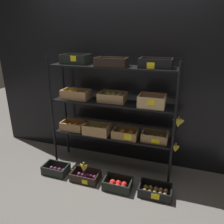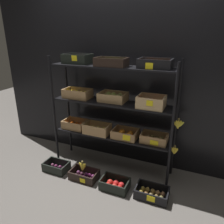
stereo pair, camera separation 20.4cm
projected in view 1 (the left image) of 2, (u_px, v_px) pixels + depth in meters
ground_plane at (112, 167)px, 3.05m from camera, size 10.00×10.00×0.00m
storefront_wall at (121, 74)px, 2.95m from camera, size 3.96×0.12×2.49m
display_rack at (112, 103)px, 2.72m from camera, size 1.69×0.37×1.53m
crate_ground_plum at (56, 170)px, 2.91m from camera, size 0.33×0.22×0.12m
crate_ground_left_plum at (86, 177)px, 2.77m from camera, size 0.35×0.23×0.11m
crate_ground_apple_red at (118, 185)px, 2.62m from camera, size 0.34×0.23×0.13m
crate_ground_kiwi at (155, 191)px, 2.51m from camera, size 0.37×0.24×0.12m
banana_bunch_loose at (84, 168)px, 2.73m from camera, size 0.13×0.04×0.14m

